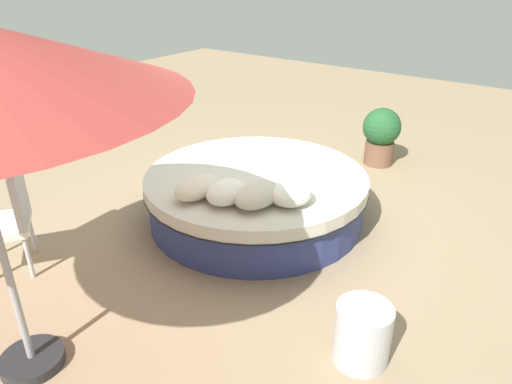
{
  "coord_description": "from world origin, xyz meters",
  "views": [
    {
      "loc": [
        3.72,
        2.75,
        2.6
      ],
      "look_at": [
        0.0,
        0.0,
        0.32
      ],
      "focal_mm": 33.29,
      "sensor_mm": 36.0,
      "label": 1
    }
  ],
  "objects_px": {
    "throw_pillow_1": "(227,192)",
    "throw_pillow_0": "(197,187)",
    "throw_pillow_2": "(258,195)",
    "side_table": "(362,334)",
    "planter": "(381,134)",
    "throw_pillow_3": "(290,194)",
    "round_bed": "(256,196)",
    "patio_chair": "(9,214)"
  },
  "relations": [
    {
      "from": "throw_pillow_1",
      "to": "patio_chair",
      "type": "relative_size",
      "value": 0.45
    },
    {
      "from": "patio_chair",
      "to": "side_table",
      "type": "relative_size",
      "value": 2.16
    },
    {
      "from": "throw_pillow_1",
      "to": "throw_pillow_0",
      "type": "bearing_deg",
      "value": -76.95
    },
    {
      "from": "side_table",
      "to": "planter",
      "type": "bearing_deg",
      "value": -158.39
    },
    {
      "from": "throw_pillow_1",
      "to": "throw_pillow_2",
      "type": "relative_size",
      "value": 0.8
    },
    {
      "from": "throw_pillow_1",
      "to": "throw_pillow_2",
      "type": "xyz_separation_m",
      "value": [
        -0.14,
        0.26,
        -0.01
      ]
    },
    {
      "from": "throw_pillow_0",
      "to": "patio_chair",
      "type": "distance_m",
      "value": 1.69
    },
    {
      "from": "throw_pillow_1",
      "to": "patio_chair",
      "type": "height_order",
      "value": "patio_chair"
    },
    {
      "from": "throw_pillow_2",
      "to": "throw_pillow_3",
      "type": "height_order",
      "value": "throw_pillow_2"
    },
    {
      "from": "throw_pillow_2",
      "to": "planter",
      "type": "relative_size",
      "value": 0.68
    },
    {
      "from": "planter",
      "to": "patio_chair",
      "type": "bearing_deg",
      "value": -21.03
    },
    {
      "from": "planter",
      "to": "side_table",
      "type": "height_order",
      "value": "planter"
    },
    {
      "from": "planter",
      "to": "side_table",
      "type": "distance_m",
      "value": 3.77
    },
    {
      "from": "throw_pillow_2",
      "to": "planter",
      "type": "xyz_separation_m",
      "value": [
        -2.84,
        0.02,
        -0.2
      ]
    },
    {
      "from": "round_bed",
      "to": "throw_pillow_2",
      "type": "relative_size",
      "value": 4.39
    },
    {
      "from": "patio_chair",
      "to": "planter",
      "type": "distance_m",
      "value": 4.65
    },
    {
      "from": "side_table",
      "to": "patio_chair",
      "type": "bearing_deg",
      "value": -74.68
    },
    {
      "from": "throw_pillow_0",
      "to": "side_table",
      "type": "xyz_separation_m",
      "value": [
        0.45,
        1.97,
        -0.41
      ]
    },
    {
      "from": "throw_pillow_3",
      "to": "patio_chair",
      "type": "bearing_deg",
      "value": -47.86
    },
    {
      "from": "throw_pillow_0",
      "to": "throw_pillow_1",
      "type": "height_order",
      "value": "throw_pillow_1"
    },
    {
      "from": "throw_pillow_1",
      "to": "planter",
      "type": "height_order",
      "value": "planter"
    },
    {
      "from": "throw_pillow_0",
      "to": "side_table",
      "type": "height_order",
      "value": "throw_pillow_0"
    },
    {
      "from": "round_bed",
      "to": "throw_pillow_2",
      "type": "bearing_deg",
      "value": 37.79
    },
    {
      "from": "round_bed",
      "to": "throw_pillow_1",
      "type": "distance_m",
      "value": 0.81
    },
    {
      "from": "throw_pillow_3",
      "to": "planter",
      "type": "xyz_separation_m",
      "value": [
        -2.64,
        -0.21,
        -0.2
      ]
    },
    {
      "from": "side_table",
      "to": "throw_pillow_3",
      "type": "bearing_deg",
      "value": -126.24
    },
    {
      "from": "throw_pillow_3",
      "to": "planter",
      "type": "relative_size",
      "value": 0.52
    },
    {
      "from": "planter",
      "to": "side_table",
      "type": "bearing_deg",
      "value": 21.61
    },
    {
      "from": "throw_pillow_0",
      "to": "planter",
      "type": "distance_m",
      "value": 3.11
    },
    {
      "from": "throw_pillow_2",
      "to": "planter",
      "type": "bearing_deg",
      "value": 179.59
    },
    {
      "from": "patio_chair",
      "to": "throw_pillow_3",
      "type": "bearing_deg",
      "value": -103.91
    },
    {
      "from": "round_bed",
      "to": "side_table",
      "type": "height_order",
      "value": "round_bed"
    },
    {
      "from": "throw_pillow_0",
      "to": "throw_pillow_2",
      "type": "distance_m",
      "value": 0.6
    },
    {
      "from": "throw_pillow_2",
      "to": "side_table",
      "type": "relative_size",
      "value": 1.2
    },
    {
      "from": "round_bed",
      "to": "throw_pillow_0",
      "type": "xyz_separation_m",
      "value": [
        0.77,
        -0.13,
        0.36
      ]
    },
    {
      "from": "patio_chair",
      "to": "side_table",
      "type": "distance_m",
      "value": 3.18
    },
    {
      "from": "throw_pillow_3",
      "to": "side_table",
      "type": "bearing_deg",
      "value": 53.76
    },
    {
      "from": "round_bed",
      "to": "throw_pillow_0",
      "type": "relative_size",
      "value": 4.53
    },
    {
      "from": "throw_pillow_0",
      "to": "planter",
      "type": "bearing_deg",
      "value": 169.18
    },
    {
      "from": "planter",
      "to": "side_table",
      "type": "xyz_separation_m",
      "value": [
        3.5,
        1.39,
        -0.21
      ]
    },
    {
      "from": "throw_pillow_3",
      "to": "throw_pillow_0",
      "type": "bearing_deg",
      "value": -62.67
    },
    {
      "from": "side_table",
      "to": "throw_pillow_1",
      "type": "bearing_deg",
      "value": -107.47
    }
  ]
}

